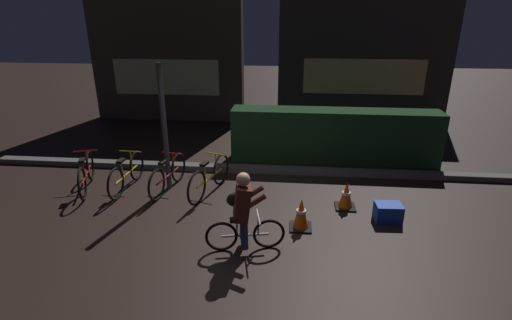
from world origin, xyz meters
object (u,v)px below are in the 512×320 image
(parked_bike_left_mid, at_px, (127,174))
(street_post, at_px, (164,129))
(traffic_cone_far, at_px, (346,196))
(cyclist, at_px, (243,211))
(parked_bike_center_left, at_px, (168,175))
(traffic_cone_near, at_px, (301,214))
(parked_bike_leftmost, at_px, (86,173))
(parked_bike_center_right, at_px, (209,177))
(blue_crate, at_px, (388,212))

(parked_bike_left_mid, bearing_deg, street_post, -79.28)
(traffic_cone_far, bearing_deg, cyclist, -139.06)
(street_post, distance_m, traffic_cone_far, 3.62)
(parked_bike_center_left, bearing_deg, traffic_cone_far, -87.18)
(street_post, bearing_deg, cyclist, -48.18)
(parked_bike_left_mid, bearing_deg, traffic_cone_near, -106.61)
(traffic_cone_near, bearing_deg, parked_bike_center_left, 155.12)
(parked_bike_center_left, distance_m, cyclist, 2.58)
(street_post, relative_size, traffic_cone_far, 4.99)
(street_post, height_order, traffic_cone_far, street_post)
(parked_bike_leftmost, distance_m, traffic_cone_near, 4.37)
(parked_bike_center_right, relative_size, blue_crate, 3.57)
(traffic_cone_near, distance_m, blue_crate, 1.54)
(parked_bike_center_left, xyz_separation_m, cyclist, (1.74, -1.88, 0.31))
(street_post, xyz_separation_m, parked_bike_left_mid, (-0.81, -0.12, -0.91))
(parked_bike_center_left, bearing_deg, traffic_cone_near, -105.05)
(street_post, height_order, parked_bike_left_mid, street_post)
(parked_bike_center_right, bearing_deg, parked_bike_left_mid, 104.44)
(parked_bike_leftmost, relative_size, cyclist, 1.21)
(parked_bike_center_left, relative_size, blue_crate, 3.42)
(blue_crate, bearing_deg, parked_bike_center_left, 168.82)
(street_post, distance_m, parked_bike_leftmost, 1.86)
(parked_bike_center_left, distance_m, parked_bike_center_right, 0.86)
(parked_bike_center_right, bearing_deg, traffic_cone_far, -80.90)
(street_post, bearing_deg, parked_bike_center_left, -76.49)
(parked_bike_center_right, distance_m, blue_crate, 3.31)
(parked_bike_leftmost, distance_m, parked_bike_center_left, 1.63)
(cyclist, bearing_deg, parked_bike_left_mid, 132.74)
(traffic_cone_far, bearing_deg, blue_crate, -30.24)
(parked_bike_center_right, relative_size, cyclist, 1.26)
(parked_bike_leftmost, height_order, parked_bike_left_mid, parked_bike_leftmost)
(traffic_cone_near, relative_size, blue_crate, 1.21)
(parked_bike_center_right, relative_size, traffic_cone_near, 2.94)
(traffic_cone_far, relative_size, blue_crate, 1.13)
(street_post, distance_m, parked_bike_center_right, 1.27)
(parked_bike_left_mid, distance_m, cyclist, 3.18)
(traffic_cone_near, bearing_deg, parked_bike_center_right, 147.39)
(parked_bike_left_mid, distance_m, parked_bike_center_left, 0.83)
(parked_bike_left_mid, height_order, traffic_cone_near, parked_bike_left_mid)
(street_post, height_order, parked_bike_center_left, street_post)
(parked_bike_left_mid, relative_size, parked_bike_center_left, 1.03)
(cyclist, bearing_deg, parked_bike_leftmost, 140.81)
(street_post, height_order, parked_bike_leftmost, street_post)
(street_post, height_order, blue_crate, street_post)
(parked_bike_center_right, distance_m, cyclist, 2.02)
(parked_bike_center_left, bearing_deg, street_post, 23.34)
(parked_bike_center_right, bearing_deg, parked_bike_leftmost, 107.10)
(parked_bike_center_right, bearing_deg, parked_bike_center_left, 100.69)
(parked_bike_center_left, bearing_deg, parked_bike_center_right, -85.98)
(street_post, relative_size, cyclist, 1.99)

